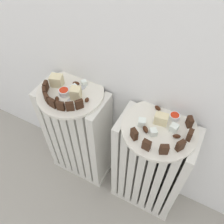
{
  "coord_description": "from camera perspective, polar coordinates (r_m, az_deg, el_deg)",
  "views": [
    {
      "loc": [
        0.27,
        -0.23,
        1.24
      ],
      "look_at": [
        0.0,
        0.28,
        0.56
      ],
      "focal_mm": 38.02,
      "sensor_mm": 36.0,
      "label": 1
    }
  ],
  "objects": [
    {
      "name": "dark_cake_slice_left_3",
      "position": [
        0.89,
        -14.15,
        2.08
      ],
      "size": [
        0.03,
        0.02,
        0.04
      ],
      "primitive_type": "cube",
      "rotation": [
        0.0,
        0.0,
        -0.12
      ],
      "color": "#382114",
      "rests_on": "plate_left"
    },
    {
      "name": "marble_cake_slice_left_1",
      "position": [
        0.97,
        -13.18,
        7.38
      ],
      "size": [
        0.06,
        0.05,
        0.05
      ],
      "primitive_type": "cube",
      "rotation": [
        0.0,
        0.0,
        0.32
      ],
      "color": "beige",
      "rests_on": "plate_left"
    },
    {
      "name": "turkish_delight_right_0",
      "position": [
        0.82,
        7.19,
        -2.49
      ],
      "size": [
        0.03,
        0.03,
        0.03
      ],
      "primitive_type": "cube",
      "rotation": [
        0.0,
        0.0,
        0.31
      ],
      "color": "white",
      "rests_on": "plate_right"
    },
    {
      "name": "radiator_left",
      "position": [
        1.17,
        -8.04,
        -5.78
      ],
      "size": [
        0.3,
        0.16,
        0.57
      ],
      "color": "silver",
      "rests_on": "ground_plane"
    },
    {
      "name": "dark_cake_slice_left_6",
      "position": [
        0.86,
        -7.89,
        1.86
      ],
      "size": [
        0.03,
        0.03,
        0.04
      ],
      "primitive_type": "cube",
      "rotation": [
        0.0,
        0.0,
        0.98
      ],
      "color": "#382114",
      "rests_on": "plate_left"
    },
    {
      "name": "medjool_date_right_0",
      "position": [
        0.81,
        8.05,
        -4.13
      ],
      "size": [
        0.03,
        0.03,
        0.01
      ],
      "primitive_type": "ellipsoid",
      "rotation": [
        0.0,
        0.0,
        2.33
      ],
      "color": "#3D1E0F",
      "rests_on": "plate_right"
    },
    {
      "name": "dark_cake_slice_right_1",
      "position": [
        0.76,
        8.3,
        -7.86
      ],
      "size": [
        0.03,
        0.02,
        0.04
      ],
      "primitive_type": "cube",
      "rotation": [
        0.0,
        0.0,
        -0.09
      ],
      "color": "#382114",
      "rests_on": "plate_right"
    },
    {
      "name": "medjool_date_right_1",
      "position": [
        0.81,
        15.3,
        -5.63
      ],
      "size": [
        0.03,
        0.02,
        0.01
      ],
      "primitive_type": "ellipsoid",
      "rotation": [
        0.0,
        0.0,
        0.41
      ],
      "color": "#3D1E0F",
      "rests_on": "plate_right"
    },
    {
      "name": "fork",
      "position": [
        0.94,
        -8.22,
        4.87
      ],
      "size": [
        0.02,
        0.1,
        0.0
      ],
      "color": "#B7B7BC",
      "rests_on": "plate_left"
    },
    {
      "name": "turkish_delight_left_1",
      "position": [
        0.96,
        -6.72,
        6.98
      ],
      "size": [
        0.03,
        0.03,
        0.02
      ],
      "primitive_type": "cube",
      "rotation": [
        0.0,
        0.0,
        0.86
      ],
      "color": "white",
      "rests_on": "plate_left"
    },
    {
      "name": "jam_bowl_right",
      "position": [
        0.86,
        14.77,
        -1.07
      ],
      "size": [
        0.04,
        0.04,
        0.02
      ],
      "color": "white",
      "rests_on": "plate_right"
    },
    {
      "name": "medjool_date_right_2",
      "position": [
        0.88,
        10.95,
        0.95
      ],
      "size": [
        0.03,
        0.02,
        0.01
      ],
      "primitive_type": "ellipsoid",
      "rotation": [
        0.0,
        0.0,
        2.78
      ],
      "color": "#3D1E0F",
      "rests_on": "plate_right"
    },
    {
      "name": "radiator_right",
      "position": [
        1.09,
        8.89,
        -13.25
      ],
      "size": [
        0.3,
        0.16,
        0.57
      ],
      "color": "silver",
      "rests_on": "ground_plane"
    },
    {
      "name": "plate_right",
      "position": [
        0.84,
        11.28,
        -3.86
      ],
      "size": [
        0.27,
        0.27,
        0.01
      ],
      "primitive_type": "cylinder",
      "color": "silver",
      "rests_on": "radiator_right"
    },
    {
      "name": "turkish_delight_left_0",
      "position": [
        0.94,
        -9.02,
        5.77
      ],
      "size": [
        0.03,
        0.03,
        0.02
      ],
      "primitive_type": "cube",
      "rotation": [
        0.0,
        0.0,
        1.23
      ],
      "color": "white",
      "rests_on": "plate_left"
    },
    {
      "name": "dark_cake_slice_right_0",
      "position": [
        0.78,
        5.35,
        -5.32
      ],
      "size": [
        0.03,
        0.03,
        0.04
      ],
      "primitive_type": "cube",
      "rotation": [
        0.0,
        0.0,
        -0.65
      ],
      "color": "#382114",
      "rests_on": "plate_right"
    },
    {
      "name": "dark_cake_slice_right_4",
      "position": [
        0.81,
        18.2,
        -5.27
      ],
      "size": [
        0.02,
        0.03,
        0.04
      ],
      "primitive_type": "cube",
      "rotation": [
        0.0,
        0.0,
        1.58
      ],
      "color": "#382114",
      "rests_on": "plate_right"
    },
    {
      "name": "dark_cake_slice_right_3",
      "position": [
        0.78,
        16.13,
        -7.76
      ],
      "size": [
        0.03,
        0.03,
        0.04
      ],
      "primitive_type": "cube",
      "rotation": [
        0.0,
        0.0,
        1.02
      ],
      "color": "#382114",
      "rests_on": "plate_right"
    },
    {
      "name": "dark_cake_slice_left_4",
      "position": [
        0.87,
        -12.3,
        1.42
      ],
      "size": [
        0.03,
        0.02,
        0.04
      ],
      "primitive_type": "cube",
      "rotation": [
        0.0,
        0.0,
        0.25
      ],
      "color": "#382114",
      "rests_on": "plate_left"
    },
    {
      "name": "marble_cake_slice_left_0",
      "position": [
        0.9,
        -8.68,
        4.5
      ],
      "size": [
        0.05,
        0.05,
        0.05
      ],
      "primitive_type": "cube",
      "rotation": [
        0.0,
        0.0,
        0.35
      ],
      "color": "beige",
      "rests_on": "plate_left"
    },
    {
      "name": "dark_cake_slice_left_1",
      "position": [
        0.93,
        -15.88,
        4.57
      ],
      "size": [
        0.03,
        0.03,
        0.04
      ],
      "primitive_type": "cube",
      "rotation": [
        0.0,
        0.0,
        -0.85
      ],
      "color": "#382114",
      "rests_on": "plate_left"
    },
    {
      "name": "dark_cake_slice_right_2",
      "position": [
        0.76,
        12.41,
        -8.79
      ],
      "size": [
        0.03,
        0.03,
        0.04
      ],
      "primitive_type": "cube",
      "rotation": [
        0.0,
        0.0,
        0.47
      ],
      "color": "#382114",
      "rests_on": "plate_right"
    },
    {
      "name": "turkish_delight_right_2",
      "position": [
        0.82,
        14.67,
        -3.71
      ],
      "size": [
        0.03,
        0.03,
        0.03
      ],
      "primitive_type": "cube",
      "rotation": [
        0.0,
        0.0,
        1.43
      ],
      "color": "white",
      "rests_on": "plate_right"
    },
    {
      "name": "medjool_date_left_1",
      "position": [
        0.89,
        -6.07,
        2.92
      ],
      "size": [
        0.02,
        0.02,
        0.01
      ],
      "primitive_type": "ellipsoid",
      "rotation": [
        0.0,
        0.0,
        1.71
      ],
      "color": "#3D1E0F",
      "rests_on": "plate_left"
    },
    {
      "name": "dark_cake_slice_left_0",
      "position": [
        0.96,
        -15.62,
        6.02
      ],
      "size": [
        0.02,
        0.03,
        0.04
      ],
      "primitive_type": "cube",
      "rotation": [
        0.0,
        0.0,
        -1.22
      ],
      "color": "#382114",
      "rests_on": "plate_left"
    },
    {
      "name": "jam_bowl_left",
      "position": [
        0.93,
        -11.46,
        4.79
      ],
      "size": [
        0.04,
        0.04,
        0.02
      ],
      "color": "white",
      "rests_on": "plate_left"
    },
    {
      "name": "medjool_date_left_2",
      "position": [
        0.96,
        -8.66,
        6.8
      ],
      "size": [
        0.03,
        0.03,
        0.02
      ],
      "primitive_type": "ellipsoid",
      "rotation": [
        0.0,
        0.0,
        0.38
      ],
      "color": "#3D1E0F",
      "rests_on": "plate_left"
    },
    {
      "name": "dark_cake_slice_left_5",
      "position": [
        0.86,
        -10.1,
        1.34
      ],
      "size": [
        0.03,
        0.03,
        0.04
      ],
      "primitive_type": "cube",
      "rotation": [
        0.0,
        0.0,
        0.61
      ],
      "color": "#382114",
      "rests_on": "plate_left"
    },
    {
      "name": "marble_cake_slice_right_0",
      "position": [
        0.83,
        11.74,
        -1.66
      ],
      "size": [
        0.05,
        0.04,
        0.04
      ],
      "primitive_type": "cube",
      "rotation": [
        0.0,
        0.0,
        0.14
      ],
      "color": "beige",
      "rests_on": "plate_right"
    },
    {
      "name": "turkish_delight_right_1",
      "position": [
        0.8,
        9.88,
        -4.75
      ],
      "size": [
        0.03,
        0.03,
        0.02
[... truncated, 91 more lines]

